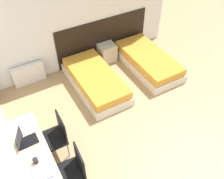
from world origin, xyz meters
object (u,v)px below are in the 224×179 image
(nightstand, at_px, (107,53))
(laptop, at_px, (24,140))
(bed_near_window, at_px, (95,81))
(bed_near_door, at_px, (148,61))
(chair_near_notebook, at_px, (72,170))
(chair_near_laptop, at_px, (55,135))

(nightstand, height_order, laptop, laptop)
(bed_near_window, xyz_separation_m, nightstand, (0.78, 0.81, 0.05))
(bed_near_window, distance_m, bed_near_door, 1.56)
(laptop, bearing_deg, bed_near_window, 33.65)
(chair_near_notebook, bearing_deg, nightstand, 55.70)
(bed_near_window, relative_size, chair_near_laptop, 2.19)
(bed_near_door, relative_size, chair_near_laptop, 2.19)
(chair_near_notebook, distance_m, laptop, 0.91)
(chair_near_laptop, height_order, chair_near_notebook, same)
(nightstand, relative_size, laptop, 1.39)
(bed_near_door, relative_size, nightstand, 4.10)
(chair_near_notebook, bearing_deg, bed_near_door, 37.88)
(bed_near_door, distance_m, chair_near_laptop, 3.28)
(bed_near_window, xyz_separation_m, chair_near_laptop, (-1.45, -1.26, 0.30))
(bed_near_door, bearing_deg, chair_near_laptop, -157.20)
(nightstand, bearing_deg, bed_near_window, -133.85)
(nightstand, distance_m, chair_near_laptop, 3.06)
(bed_near_window, distance_m, chair_near_laptop, 1.95)
(chair_near_laptop, distance_m, chair_near_notebook, 0.78)
(bed_near_window, distance_m, nightstand, 1.12)
(nightstand, bearing_deg, chair_near_laptop, -137.06)
(bed_near_door, bearing_deg, chair_near_notebook, -145.86)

